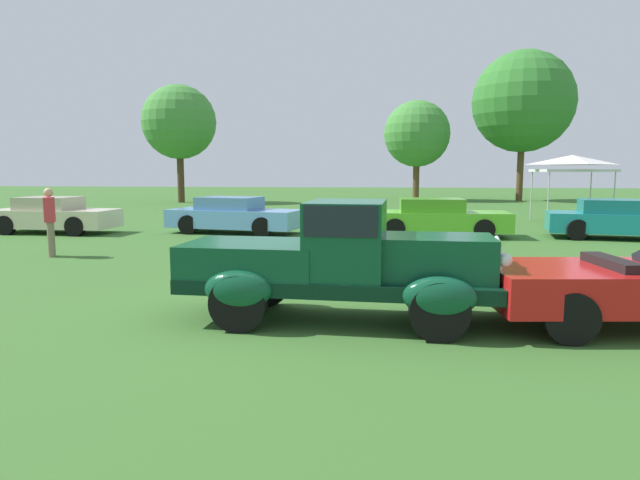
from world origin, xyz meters
name	(u,v)px	position (x,y,z in m)	size (l,w,h in m)	color
ground_plane	(310,314)	(0.00, 0.00, 0.00)	(120.00, 120.00, 0.00)	#386628
feature_pickup_truck	(341,261)	(0.47, -0.33, 0.87)	(4.50, 2.01, 1.70)	black
show_car_cream	(53,215)	(-9.95, 9.68, 0.60)	(4.18, 1.87, 1.22)	beige
show_car_skyblue	(233,215)	(-3.88, 10.30, 0.60)	(4.67, 2.52, 1.22)	#669EDB
show_car_lime	(436,218)	(2.81, 10.01, 0.60)	(4.49, 1.73, 1.22)	#60C62D
show_car_teal	(614,220)	(8.25, 10.02, 0.60)	(4.16, 2.39, 1.22)	teal
spectator_between_cars	(50,220)	(-7.03, 4.82, 0.91)	(0.40, 0.47, 1.69)	#7F7056
canopy_tent_left_field	(572,162)	(8.59, 15.16, 2.42)	(2.64, 2.64, 2.71)	#B7B7BC
treeline_far_left	(179,122)	(-11.87, 27.34, 5.16)	(4.75, 4.75, 7.55)	#47331E
treeline_mid_left	(417,134)	(3.56, 31.43, 4.57)	(4.54, 4.54, 6.86)	brown
treeline_center	(523,102)	(10.62, 31.69, 6.69)	(6.80, 6.80, 10.10)	brown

